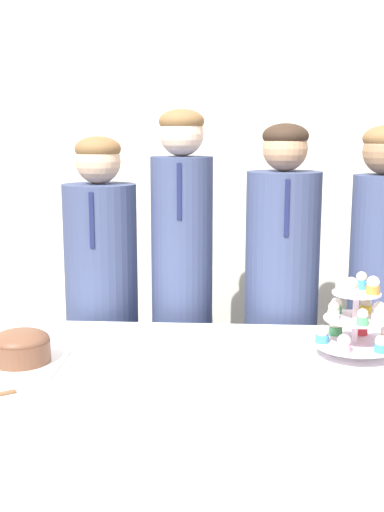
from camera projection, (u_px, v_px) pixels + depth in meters
The scene contains 9 objects.
wall_back at pixel (228, 152), 3.28m from camera, with size 9.00×0.06×2.70m.
table at pixel (222, 458), 2.19m from camera, with size 1.63×0.77×0.72m.
round_cake at pixel (21, 348), 2.05m from camera, with size 0.26×0.26×0.12m.
cake_knife at pixel (19, 391), 1.84m from camera, with size 0.24×0.16×0.01m.
cupcake_stand at pixel (356, 319), 2.11m from camera, with size 0.27×0.27×0.28m.
student_0 at pixel (102, 316), 2.74m from camera, with size 0.31×0.31×1.44m.
student_1 at pixel (182, 301), 2.70m from camera, with size 0.26×0.26×1.54m.
student_2 at pixel (281, 314), 2.69m from camera, with size 0.30×0.31×1.49m.
student_3 at pixel (377, 309), 2.66m from camera, with size 0.25×0.25×1.48m.
Camera 1 is at (0.02, -1.63, 1.45)m, focal length 45.00 mm.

